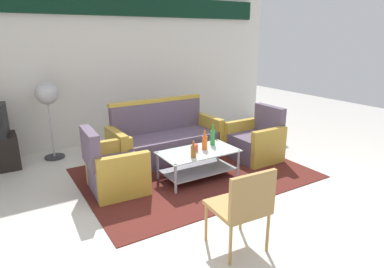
{
  "coord_description": "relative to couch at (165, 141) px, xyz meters",
  "views": [
    {
      "loc": [
        -2.26,
        -3.0,
        1.97
      ],
      "look_at": [
        0.03,
        0.73,
        0.65
      ],
      "focal_mm": 30.88,
      "sensor_mm": 36.0,
      "label": 1
    }
  ],
  "objects": [
    {
      "name": "wall_back",
      "position": [
        -0.04,
        1.47,
        1.16
      ],
      "size": [
        6.52,
        0.19,
        2.8
      ],
      "color": "silver",
      "rests_on": "ground"
    },
    {
      "name": "couch",
      "position": [
        0.0,
        0.0,
        0.0
      ],
      "size": [
        1.81,
        0.77,
        0.96
      ],
      "rotation": [
        0.0,
        0.0,
        3.16
      ],
      "color": "#5B4C60",
      "rests_on": "rug"
    },
    {
      "name": "bottle_green",
      "position": [
        0.38,
        -0.8,
        0.21
      ],
      "size": [
        0.07,
        0.07,
        0.31
      ],
      "color": "#2D8C38",
      "rests_on": "coffee_table"
    },
    {
      "name": "bottle_brown",
      "position": [
        -0.14,
        -1.09,
        0.18
      ],
      "size": [
        0.07,
        0.07,
        0.23
      ],
      "color": "brown",
      "rests_on": "coffee_table"
    },
    {
      "name": "coffee_table",
      "position": [
        0.05,
        -0.92,
        -0.04
      ],
      "size": [
        1.1,
        0.6,
        0.4
      ],
      "color": "silver",
      "rests_on": "rug"
    },
    {
      "name": "ground_plane",
      "position": [
        -0.04,
        -1.58,
        -0.32
      ],
      "size": [
        14.0,
        14.0,
        0.0
      ],
      "primitive_type": "plane",
      "color": "beige"
    },
    {
      "name": "bottle_orange",
      "position": [
        0.17,
        -0.9,
        0.2
      ],
      "size": [
        0.08,
        0.08,
        0.27
      ],
      "color": "#D85919",
      "rests_on": "coffee_table"
    },
    {
      "name": "armchair_left",
      "position": [
        -1.09,
        -0.67,
        -0.03
      ],
      "size": [
        0.73,
        0.79,
        0.85
      ],
      "rotation": [
        0.0,
        0.0,
        -1.62
      ],
      "color": "#5B4C60",
      "rests_on": "rug"
    },
    {
      "name": "wicker_chair",
      "position": [
        -0.5,
        -2.53,
        0.18
      ],
      "size": [
        0.51,
        0.51,
        0.84
      ],
      "rotation": [
        0.0,
        0.0,
        -0.06
      ],
      "color": "#AD844C",
      "rests_on": "ground"
    },
    {
      "name": "armchair_right",
      "position": [
        1.27,
        -0.75,
        -0.03
      ],
      "size": [
        0.7,
        0.76,
        0.85
      ],
      "rotation": [
        0.0,
        0.0,
        1.58
      ],
      "color": "#5B4C60",
      "rests_on": "rug"
    },
    {
      "name": "cup",
      "position": [
        0.01,
        -0.89,
        0.14
      ],
      "size": [
        0.08,
        0.08,
        0.1
      ],
      "primitive_type": "cylinder",
      "color": "red",
      "rests_on": "coffee_table"
    },
    {
      "name": "pedestal_fan",
      "position": [
        -1.56,
        1.02,
        0.7
      ],
      "size": [
        0.36,
        0.36,
        1.27
      ],
      "color": "#2D2D33",
      "rests_on": "ground"
    },
    {
      "name": "rug",
      "position": [
        0.09,
        -0.75,
        -0.31
      ],
      "size": [
        3.19,
        2.29,
        0.01
      ],
      "primitive_type": "cube",
      "color": "#511E19",
      "rests_on": "ground"
    }
  ]
}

